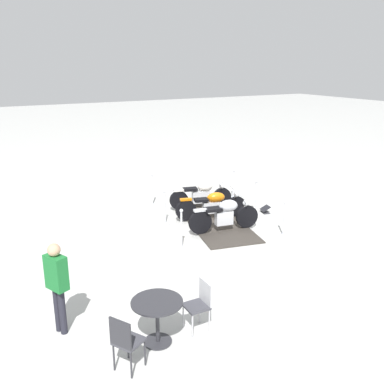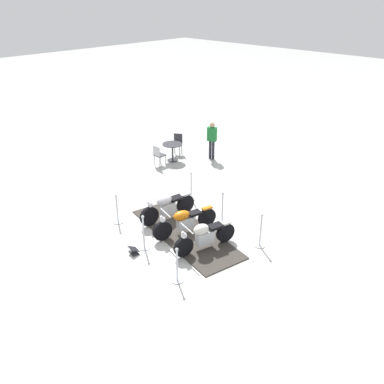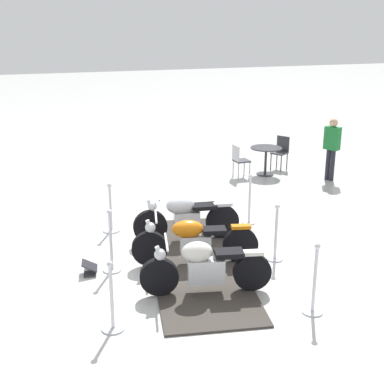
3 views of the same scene
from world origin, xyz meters
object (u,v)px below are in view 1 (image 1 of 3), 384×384
Objects in this scene: cafe_chair_near_table at (126,340)px; cafe_chair_across_table at (200,302)px; motorcycle_chrome at (225,214)px; motorcycle_copper at (213,204)px; motorcycle_cream at (202,194)px; info_placard at (265,210)px; stanchion_left_front at (181,235)px; stanchion_right_rear at (233,189)px; stanchion_right_front at (284,226)px; cafe_table at (157,311)px; stanchion_right_mid at (255,203)px; bystander_person at (57,280)px; stanchion_left_rear at (152,195)px; stanchion_left_mid at (165,212)px.

cafe_chair_near_table is 1.59m from cafe_chair_across_table.
motorcycle_chrome reaches higher than motorcycle_copper.
info_placard is (-1.55, 1.34, -0.41)m from motorcycle_cream.
stanchion_left_front reaches higher than info_placard.
stanchion_right_rear is 1.01× the size of stanchion_right_front.
motorcycle_chrome reaches higher than cafe_chair_across_table.
stanchion_left_front reaches higher than cafe_table.
bystander_person is (6.72, 3.31, 0.64)m from stanchion_right_mid.
stanchion_right_rear reaches higher than cafe_chair_across_table.
cafe_chair_across_table reaches higher than cafe_table.
cafe_table is 0.96× the size of cafe_chair_across_table.
cafe_table is 0.52× the size of bystander_person.
bystander_person is (4.25, 5.70, 0.64)m from stanchion_left_rear.
stanchion_left_rear is (-0.38, -1.79, -0.00)m from stanchion_left_mid.
info_placard is at bearing 6.69° from cafe_chair_near_table.
stanchion_left_mid reaches higher than cafe_chair_near_table.
stanchion_left_mid is 1.83m from stanchion_left_rear.
info_placard is at bearing -113.22° from stanchion_right_front.
bystander_person is (1.37, -1.10, 0.41)m from cafe_table.
bystander_person is (6.34, 1.52, 0.71)m from stanchion_right_front.
stanchion_left_rear reaches higher than stanchion_left_mid.
stanchion_right_front is at bearing -61.24° from motorcycle_cream.
stanchion_right_mid is 1.01× the size of stanchion_left_rear.
motorcycle_chrome is at bearing -87.33° from motorcycle_copper.
motorcycle_copper is 5.65m from cafe_chair_across_table.
stanchion_right_front reaches higher than motorcycle_copper.
stanchion_right_rear is 9.23m from cafe_chair_near_table.
stanchion_right_mid is at bearing 135.92° from stanchion_left_rear.
cafe_table is at bearing 56.54° from stanchion_left_front.
stanchion_right_rear is (-1.76, -1.50, -0.15)m from motorcycle_copper.
stanchion_left_rear is at bearing 114.94° from motorcycle_chrome.
motorcycle_copper reaches higher than motorcycle_cream.
cafe_chair_near_table is (2.84, 3.63, 0.17)m from stanchion_left_front.
cafe_table is (5.35, 4.41, 0.23)m from stanchion_right_mid.
motorcycle_cream is 7.85m from cafe_chair_near_table.
stanchion_left_rear is 0.65× the size of bystander_person.
bystander_person is at bearing -26.66° from cafe_chair_across_table.
cafe_table is (4.18, 5.73, 0.12)m from motorcycle_cream.
stanchion_left_rear is at bearing -63.43° from stanchion_right_front.
cafe_chair_across_table is (1.68, 5.01, 0.16)m from stanchion_left_mid.
stanchion_right_mid is at bearing 78.10° from stanchion_right_rear.
info_placard is 7.88m from bystander_person.
motorcycle_cream is 3.24m from stanchion_left_front.
motorcycle_cream is 3.21m from stanchion_right_front.
stanchion_left_rear is (1.09, -2.10, -0.11)m from motorcycle_copper.
info_placard is (-0.00, 1.81, -0.26)m from stanchion_right_rear.
stanchion_right_front is at bearing -147.75° from cafe_chair_across_table.
stanchion_left_mid is (1.24, -1.33, -0.15)m from motorcycle_chrome.
stanchion_left_front is at bearing -114.82° from motorcycle_cream.
info_placard is (-1.76, 0.31, -0.40)m from motorcycle_copper.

